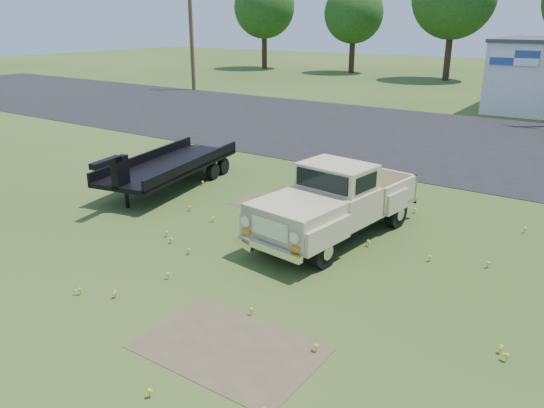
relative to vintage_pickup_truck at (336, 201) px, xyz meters
The scene contains 9 objects.
ground 2.55m from the vintage_pickup_truck, 107.09° to the right, with size 140.00×140.00×0.00m, color #2E4A17.
asphalt_lot 12.79m from the vintage_pickup_truck, 93.13° to the left, with size 90.00×14.00×0.02m, color black.
dirt_patch_a 5.41m from the vintage_pickup_truck, 81.31° to the right, with size 3.00×2.00×0.01m, color brown.
dirt_patch_b 3.12m from the vintage_pickup_truck, 155.35° to the left, with size 2.20×1.60×0.01m, color brown.
utility_pole_west 30.30m from the vintage_pickup_truck, 138.99° to the left, with size 1.60×0.30×9.00m.
treeline_a 47.71m from the vintage_pickup_truck, 127.25° to the left, with size 6.40×6.40×9.52m.
treeline_b 43.27m from the vintage_pickup_truck, 115.76° to the left, with size 5.76×5.76×8.57m.
vintage_pickup_truck is the anchor object (origin of this frame).
flatbed_trailer 6.49m from the vintage_pickup_truck, behind, with size 1.98×5.95×1.62m, color black, non-canonical shape.
Camera 1 is at (6.37, -8.86, 5.22)m, focal length 35.00 mm.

